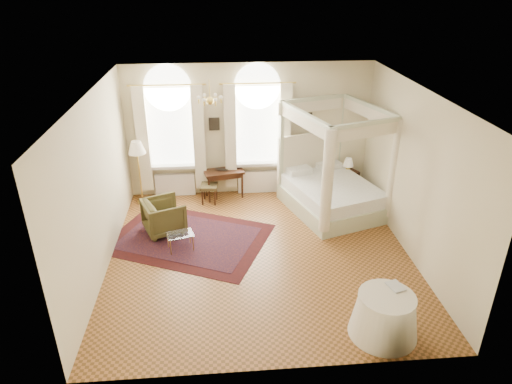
# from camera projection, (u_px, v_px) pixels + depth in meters

# --- Properties ---
(ground) EXTENTS (6.00, 6.00, 0.00)m
(ground) POSITION_uv_depth(u_px,v_px,m) (260.00, 254.00, 9.30)
(ground) COLOR #995B2C
(ground) RESTS_ON ground
(room_walls) EXTENTS (6.00, 6.00, 6.00)m
(room_walls) POSITION_uv_depth(u_px,v_px,m) (260.00, 164.00, 8.43)
(room_walls) COLOR beige
(room_walls) RESTS_ON ground
(window_left) EXTENTS (1.62, 0.27, 3.29)m
(window_left) POSITION_uv_depth(u_px,v_px,m) (172.00, 141.00, 11.08)
(window_left) COLOR silver
(window_left) RESTS_ON room_walls
(window_right) EXTENTS (1.62, 0.27, 3.29)m
(window_right) POSITION_uv_depth(u_px,v_px,m) (257.00, 138.00, 11.24)
(window_right) COLOR silver
(window_right) RESTS_ON room_walls
(chandelier) EXTENTS (0.51, 0.45, 0.50)m
(chandelier) POSITION_uv_depth(u_px,v_px,m) (210.00, 99.00, 9.04)
(chandelier) COLOR gold
(chandelier) RESTS_ON room_walls
(wall_pictures) EXTENTS (2.54, 0.03, 0.39)m
(wall_pictures) POSITION_uv_depth(u_px,v_px,m) (253.00, 121.00, 11.14)
(wall_pictures) COLOR black
(wall_pictures) RESTS_ON room_walls
(canopy_bed) EXTENTS (2.50, 2.77, 2.51)m
(canopy_bed) POSITION_uv_depth(u_px,v_px,m) (333.00, 189.00, 10.77)
(canopy_bed) COLOR #BAC09C
(canopy_bed) RESTS_ON ground
(nightstand) EXTENTS (0.53, 0.51, 0.59)m
(nightstand) POSITION_uv_depth(u_px,v_px,m) (348.00, 182.00, 11.78)
(nightstand) COLOR #33180E
(nightstand) RESTS_ON ground
(nightstand_lamp) EXTENTS (0.26, 0.26, 0.38)m
(nightstand_lamp) POSITION_uv_depth(u_px,v_px,m) (348.00, 163.00, 11.49)
(nightstand_lamp) COLOR gold
(nightstand_lamp) RESTS_ON nightstand
(writing_desk) EXTENTS (1.05, 0.70, 0.72)m
(writing_desk) POSITION_uv_depth(u_px,v_px,m) (224.00, 174.00, 11.40)
(writing_desk) COLOR #33180E
(writing_desk) RESTS_ON ground
(laptop) EXTENTS (0.38, 0.31, 0.03)m
(laptop) POSITION_uv_depth(u_px,v_px,m) (222.00, 169.00, 11.42)
(laptop) COLOR black
(laptop) RESTS_ON writing_desk
(stool) EXTENTS (0.46, 0.46, 0.48)m
(stool) POSITION_uv_depth(u_px,v_px,m) (209.00, 188.00, 11.21)
(stool) COLOR #45361D
(stool) RESTS_ON ground
(armchair) EXTENTS (1.08, 1.06, 0.76)m
(armchair) POSITION_uv_depth(u_px,v_px,m) (164.00, 216.00, 9.95)
(armchair) COLOR #443D1D
(armchair) RESTS_ON ground
(coffee_table) EXTENTS (0.61, 0.50, 0.37)m
(coffee_table) POSITION_uv_depth(u_px,v_px,m) (180.00, 235.00, 9.32)
(coffee_table) COLOR silver
(coffee_table) RESTS_ON ground
(floor_lamp) EXTENTS (0.41, 0.41, 1.60)m
(floor_lamp) POSITION_uv_depth(u_px,v_px,m) (137.00, 151.00, 10.81)
(floor_lamp) COLOR gold
(floor_lamp) RESTS_ON ground
(oriental_rug) EXTENTS (3.89, 3.43, 0.01)m
(oriental_rug) POSITION_uv_depth(u_px,v_px,m) (189.00, 238.00, 9.84)
(oriental_rug) COLOR #3F0F0F
(oriental_rug) RESTS_ON ground
(side_table) EXTENTS (1.08, 1.08, 0.74)m
(side_table) POSITION_uv_depth(u_px,v_px,m) (384.00, 315.00, 7.11)
(side_table) COLOR white
(side_table) RESTS_ON ground
(book) EXTENTS (0.29, 0.34, 0.03)m
(book) POSITION_uv_depth(u_px,v_px,m) (390.00, 288.00, 7.10)
(book) COLOR black
(book) RESTS_ON side_table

